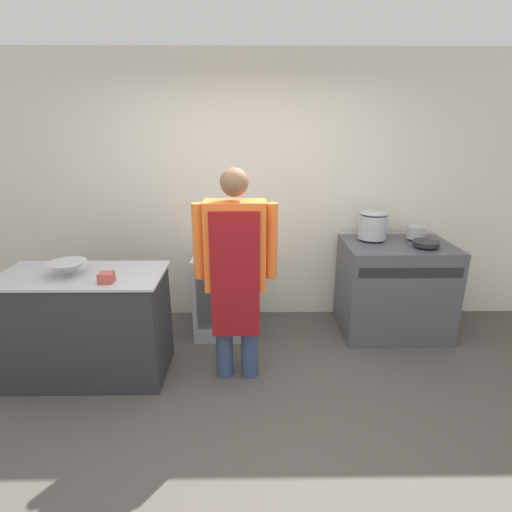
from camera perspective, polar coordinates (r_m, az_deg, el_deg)
name	(u,v)px	position (r m, az deg, el deg)	size (l,w,h in m)	color
ground_plane	(248,436)	(2.96, -1.19, -24.33)	(14.00, 14.00, 0.00)	#4C4742
wall_back	(248,192)	(4.15, -1.09, 9.10)	(8.00, 0.05, 2.70)	silver
prep_counter	(88,325)	(3.58, -22.89, -9.10)	(1.29, 0.64, 0.90)	#2D2D33
stove	(394,288)	(4.21, 19.08, -4.34)	(1.02, 0.73, 0.94)	#4C4F56
fridge_unit	(225,291)	(4.05, -4.47, -5.00)	(0.57, 0.67, 0.83)	silver
person_cook	(236,265)	(3.07, -2.94, -1.35)	(0.64, 0.24, 1.72)	#38476B
mixing_bowl	(68,269)	(3.40, -25.29, -1.65)	(0.29, 0.29, 0.11)	#B2B5BC
plastic_tub	(106,278)	(3.14, -20.60, -2.92)	(0.10, 0.10, 0.08)	#B24C3F
stock_pot	(373,225)	(4.07, 16.33, 4.33)	(0.27, 0.27, 0.28)	#B2B5BC
saute_pan	(426,243)	(4.02, 23.12, 1.68)	(0.24, 0.24, 0.04)	#262628
sauce_pot	(416,232)	(4.24, 21.86, 3.17)	(0.18, 0.18, 0.12)	#B2B5BC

